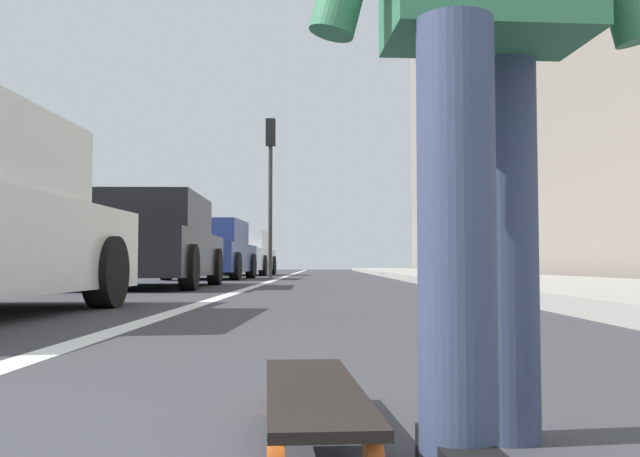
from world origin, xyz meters
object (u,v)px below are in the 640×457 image
Objects in this scene: parked_car_end at (243,254)px; traffic_light at (271,168)px; parked_car_far at (211,251)px; skateboard at (313,396)px; parked_car_mid at (150,243)px.

traffic_light is (-3.51, -1.21, 2.49)m from parked_car_end.
parked_car_far is 0.91× the size of parked_car_end.
skateboard is 0.18× the size of traffic_light.
parked_car_far is (6.40, 0.02, -0.00)m from parked_car_mid.
parked_car_end is at bearing 19.01° from traffic_light.
traffic_light is at bearing 4.65° from skateboard.
skateboard is 22.75m from parked_car_end.
traffic_light is (9.18, -1.27, 2.49)m from parked_car_mid.
skateboard is at bearing -175.35° from traffic_light.
traffic_light reaches higher than parked_car_far.
traffic_light is (19.06, 1.55, 3.12)m from skateboard.
parked_car_end is (12.69, -0.06, 0.00)m from parked_car_mid.
parked_car_end reaches higher than parked_car_mid.
traffic_light is at bearing -7.88° from parked_car_mid.
traffic_light is at bearing -160.99° from parked_car_end.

